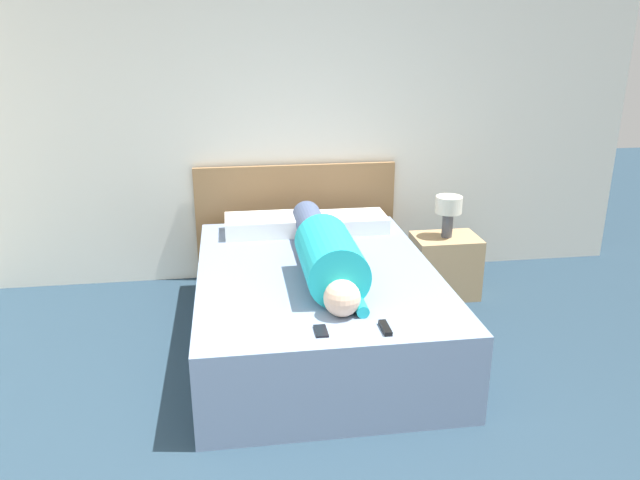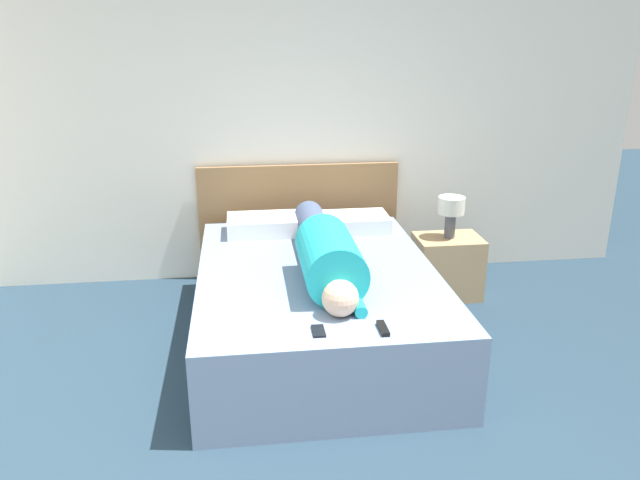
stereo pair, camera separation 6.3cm
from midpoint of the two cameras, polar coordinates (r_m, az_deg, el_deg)
name	(u,v)px [view 2 (the right image)]	position (r m, az deg, el deg)	size (l,w,h in m)	color
wall_back	(278,120)	(5.04, -3.54, 10.93)	(5.93, 0.06, 2.60)	silver
bed	(317,306)	(4.13, 0.16, -6.02)	(1.52, 2.10, 0.53)	#7589A8
headboard	(299,221)	(5.16, -1.57, 1.75)	(1.64, 0.04, 0.95)	olive
nightstand	(447,267)	(4.94, 11.89, -2.39)	(0.49, 0.36, 0.48)	tan
table_lamp	(451,209)	(4.79, 12.27, 2.75)	(0.20, 0.20, 0.32)	#4C4C51
person_lying	(326,252)	(3.87, 1.00, -1.11)	(0.35, 1.65, 0.35)	#DBB293
pillow_near_headboard	(266,225)	(4.70, -4.59, 1.40)	(0.57, 0.35, 0.13)	white
pillow_second	(352,222)	(4.77, 3.34, 1.64)	(0.55, 0.35, 0.12)	white
tv_remote	(383,328)	(3.26, 6.34, -8.04)	(0.04, 0.15, 0.02)	black
cell_phone	(318,331)	(3.22, 0.42, -8.32)	(0.06, 0.13, 0.01)	black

